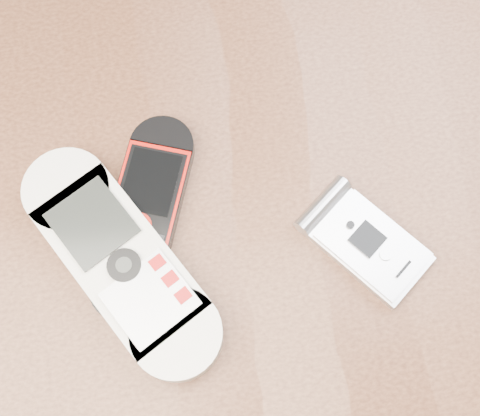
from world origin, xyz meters
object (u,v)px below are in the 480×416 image
(nokia_white, at_px, (120,261))
(nokia_black_red, at_px, (144,216))
(table, at_px, (234,252))
(motorola_razr, at_px, (369,244))

(nokia_white, relative_size, nokia_black_red, 1.24)
(table, height_order, nokia_black_red, nokia_black_red)
(table, bearing_deg, motorola_razr, -22.71)
(motorola_razr, bearing_deg, nokia_white, 136.60)
(table, relative_size, nokia_white, 6.60)
(table, height_order, nokia_white, nokia_white)
(table, distance_m, motorola_razr, 0.15)
(nokia_black_red, distance_m, motorola_razr, 0.15)
(table, relative_size, nokia_black_red, 8.20)
(nokia_black_red, bearing_deg, nokia_white, -101.22)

